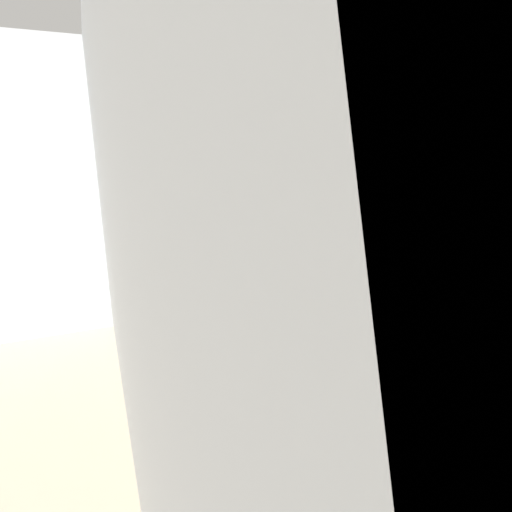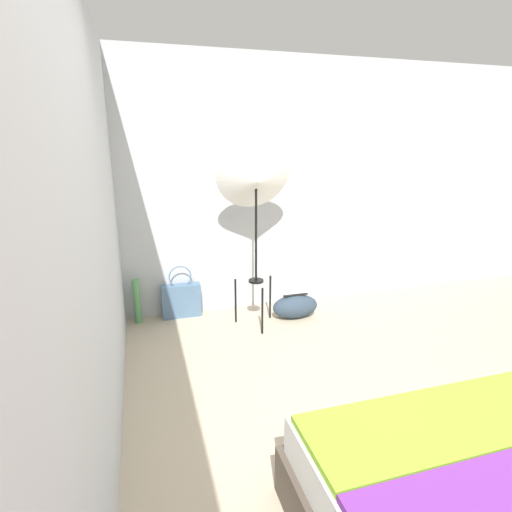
% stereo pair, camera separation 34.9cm
% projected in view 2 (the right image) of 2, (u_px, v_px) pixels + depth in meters
% --- Properties ---
extents(ground_plane, '(14.00, 14.00, 0.00)m').
position_uv_depth(ground_plane, '(395.00, 487.00, 2.11)').
color(ground_plane, tan).
extents(wall_back, '(8.00, 0.05, 2.60)m').
position_uv_depth(wall_back, '(256.00, 188.00, 4.16)').
color(wall_back, '#B7BCC1').
rests_on(wall_back, ground_plane).
extents(wall_side_left, '(0.05, 8.00, 2.60)m').
position_uv_depth(wall_side_left, '(97.00, 225.00, 2.29)').
color(wall_side_left, '#B7BCC1').
rests_on(wall_side_left, ground_plane).
extents(photo_umbrella, '(0.71, 0.44, 1.81)m').
position_uv_depth(photo_umbrella, '(256.00, 179.00, 3.61)').
color(photo_umbrella, black).
rests_on(photo_umbrella, ground_plane).
extents(tote_bag, '(0.40, 0.11, 0.55)m').
position_uv_depth(tote_bag, '(181.00, 300.00, 4.13)').
color(tote_bag, slate).
rests_on(tote_bag, ground_plane).
extents(duffel_bag, '(0.48, 0.24, 0.25)m').
position_uv_depth(duffel_bag, '(295.00, 306.00, 4.12)').
color(duffel_bag, '#2D3D4C').
rests_on(duffel_bag, ground_plane).
extents(paper_roll, '(0.07, 0.07, 0.46)m').
position_uv_depth(paper_roll, '(137.00, 301.00, 3.97)').
color(paper_roll, '#56995B').
rests_on(paper_roll, ground_plane).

